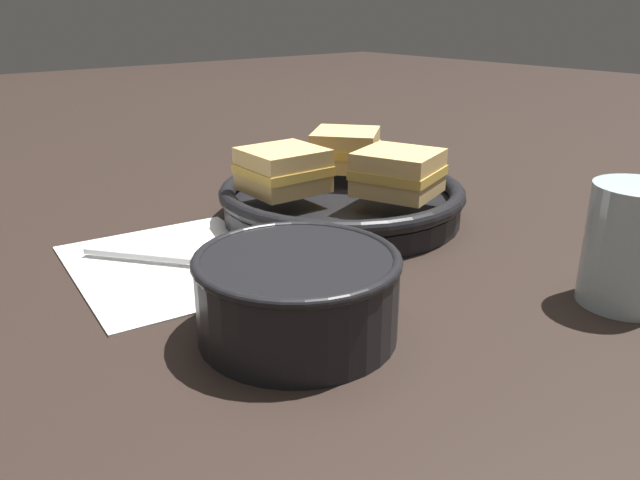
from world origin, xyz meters
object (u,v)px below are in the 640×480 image
Objects in this scene: skillet at (342,200)px; spoon at (200,261)px; soup_bowl at (297,289)px; drinking_glass at (631,246)px; sandwich_near_right at (398,172)px; sandwich_far_left at (346,149)px; sandwich_near_left at (283,170)px.

spoon is at bearing -82.21° from skillet.
drinking_glass is (0.13, 0.24, 0.01)m from soup_bowl.
soup_bowl is 0.55× the size of skillet.
soup_bowl is at bearing -38.07° from spoon.
soup_bowl is 0.25m from sandwich_near_right.
sandwich_near_right is at bearing 117.03° from soup_bowl.
skillet is 0.08m from sandwich_far_left.
drinking_glass reaches higher than sandwich_near_right.
sandwich_far_left is at bearing 105.26° from sandwich_near_left.
sandwich_near_left is at bearing -134.74° from sandwich_near_right.
drinking_glass is at bearing 4.12° from sandwich_near_right.
sandwich_near_left is at bearing -162.30° from drinking_glass.
soup_bowl is 1.78× the size of sandwich_near_left.
sandwich_near_right reaches higher than soup_bowl.
sandwich_near_left and sandwich_near_right have the same top height.
sandwich_far_left is 1.12× the size of drinking_glass.
skillet is 2.76× the size of drinking_glass.
soup_bowl is 1.51× the size of drinking_glass.
drinking_glass is at bearing -2.21° from sandwich_far_left.
skillet is at bearing -164.74° from sandwich_near_right.
soup_bowl is 1.34× the size of sandwich_far_left.
soup_bowl is at bearing -118.25° from drinking_glass.
spoon is 1.72× the size of sandwich_near_left.
spoon is 0.27m from sandwich_far_left.
sandwich_far_left is (-0.23, 0.25, 0.03)m from soup_bowl.
sandwich_near_left is 0.82× the size of sandwich_near_right.
spoon is 0.37m from drinking_glass.
soup_bowl reaches higher than spoon.
sandwich_far_left is at bearing 132.53° from soup_bowl.
sandwich_near_right is at bearing -175.88° from drinking_glass.
soup_bowl is 0.27m from skillet.
sandwich_near_left is 0.12m from sandwich_far_left.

